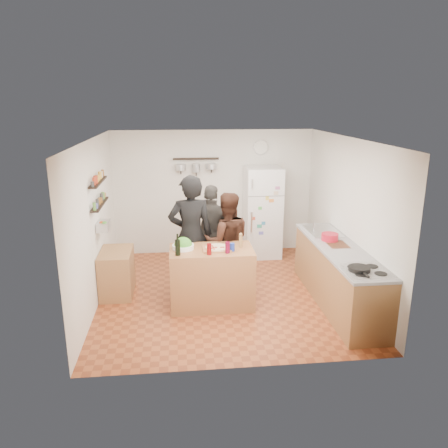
{
  "coord_description": "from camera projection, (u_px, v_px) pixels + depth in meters",
  "views": [
    {
      "loc": [
        -0.71,
        -6.56,
        3.06
      ],
      "look_at": [
        0.0,
        0.1,
        1.15
      ],
      "focal_mm": 35.0,
      "sensor_mm": 36.0,
      "label": 1
    }
  ],
  "objects": [
    {
      "name": "salad_bowl",
      "position": [
        183.0,
        247.0,
        6.53
      ],
      "size": [
        0.33,
        0.33,
        0.07
      ],
      "primitive_type": "cylinder",
      "color": "white",
      "rests_on": "prep_island"
    },
    {
      "name": "wine_glass_far",
      "position": [
        227.0,
        248.0,
        6.34
      ],
      "size": [
        0.07,
        0.07,
        0.17
      ],
      "primitive_type": "cylinder",
      "color": "#570720",
      "rests_on": "prep_island"
    },
    {
      "name": "spice_shelf_lower",
      "position": [
        100.0,
        204.0,
        6.77
      ],
      "size": [
        0.12,
        1.0,
        0.02
      ],
      "primitive_type": "cube",
      "color": "black",
      "rests_on": "left_wall"
    },
    {
      "name": "spice_shelf_upper",
      "position": [
        98.0,
        182.0,
        6.67
      ],
      "size": [
        0.12,
        1.0,
        0.02
      ],
      "primitive_type": "cube",
      "color": "black",
      "rests_on": "left_wall"
    },
    {
      "name": "counter_run",
      "position": [
        338.0,
        276.0,
        6.71
      ],
      "size": [
        0.63,
        2.63,
        0.9
      ],
      "primitive_type": "cube",
      "color": "#9E7042",
      "rests_on": "floor"
    },
    {
      "name": "pot_rack",
      "position": [
        196.0,
        159.0,
        8.53
      ],
      "size": [
        0.9,
        0.04,
        0.04
      ],
      "primitive_type": "cube",
      "color": "black",
      "rests_on": "back_wall"
    },
    {
      "name": "person_left",
      "position": [
        191.0,
        235.0,
        6.96
      ],
      "size": [
        0.74,
        0.52,
        1.96
      ],
      "primitive_type": "imported",
      "rotation": [
        0.0,
        0.0,
        3.21
      ],
      "color": "black",
      "rests_on": "floor"
    },
    {
      "name": "sink",
      "position": [
        322.0,
        231.0,
        7.4
      ],
      "size": [
        0.5,
        0.8,
        0.03
      ],
      "primitive_type": "cube",
      "color": "silver",
      "rests_on": "counter_run"
    },
    {
      "name": "wine_bottle",
      "position": [
        178.0,
        248.0,
        6.24
      ],
      "size": [
        0.08,
        0.08,
        0.23
      ],
      "primitive_type": "cylinder",
      "color": "black",
      "rests_on": "prep_island"
    },
    {
      "name": "person_center",
      "position": [
        227.0,
        242.0,
        7.13
      ],
      "size": [
        0.82,
        0.65,
        1.65
      ],
      "primitive_type": "imported",
      "rotation": [
        0.0,
        0.0,
        3.17
      ],
      "color": "black",
      "rests_on": "floor"
    },
    {
      "name": "skillet",
      "position": [
        359.0,
        269.0,
        5.67
      ],
      "size": [
        0.28,
        0.28,
        0.05
      ],
      "primitive_type": "cylinder",
      "color": "black",
      "rests_on": "stove_top"
    },
    {
      "name": "stove_top",
      "position": [
        367.0,
        271.0,
        5.68
      ],
      "size": [
        0.6,
        0.62,
        0.02
      ],
      "primitive_type": "cube",
      "color": "white",
      "rests_on": "counter_run"
    },
    {
      "name": "side_table",
      "position": [
        117.0,
        273.0,
        7.07
      ],
      "size": [
        0.5,
        0.8,
        0.73
      ],
      "primitive_type": "cube",
      "color": "olive",
      "rests_on": "floor"
    },
    {
      "name": "room_shell",
      "position": [
        222.0,
        213.0,
        7.22
      ],
      "size": [
        4.2,
        4.2,
        4.2
      ],
      "color": "brown",
      "rests_on": "ground"
    },
    {
      "name": "prep_island",
      "position": [
        212.0,
        277.0,
        6.65
      ],
      "size": [
        1.25,
        0.72,
        0.91
      ],
      "primitive_type": "cube",
      "color": "#9F693A",
      "rests_on": "floor"
    },
    {
      "name": "cutting_board",
      "position": [
        337.0,
        245.0,
        6.71
      ],
      "size": [
        0.3,
        0.4,
        0.02
      ],
      "primitive_type": "cube",
      "color": "brown",
      "rests_on": "counter_run"
    },
    {
      "name": "pizza",
      "position": [
        217.0,
        247.0,
        6.51
      ],
      "size": [
        0.34,
        0.34,
        0.02
      ],
      "primitive_type": "cylinder",
      "color": "#D6B78D",
      "rests_on": "pizza_board"
    },
    {
      "name": "red_bowl",
      "position": [
        330.0,
        237.0,
        6.89
      ],
      "size": [
        0.26,
        0.26,
        0.11
      ],
      "primitive_type": "cylinder",
      "color": "#B51429",
      "rests_on": "counter_run"
    },
    {
      "name": "wall_clock",
      "position": [
        261.0,
        147.0,
        8.68
      ],
      "size": [
        0.3,
        0.03,
        0.3
      ],
      "primitive_type": "cylinder",
      "rotation": [
        1.57,
        0.0,
        0.0
      ],
      "color": "silver",
      "rests_on": "back_wall"
    },
    {
      "name": "pepper_mill",
      "position": [
        241.0,
        241.0,
        6.6
      ],
      "size": [
        0.05,
        0.05,
        0.18
      ],
      "primitive_type": "cylinder",
      "color": "olive",
      "rests_on": "prep_island"
    },
    {
      "name": "pizza_board",
      "position": [
        217.0,
        249.0,
        6.52
      ],
      "size": [
        0.42,
        0.34,
        0.02
      ],
      "primitive_type": "cube",
      "color": "#945B36",
      "rests_on": "prep_island"
    },
    {
      "name": "salt_canister",
      "position": [
        232.0,
        247.0,
        6.43
      ],
      "size": [
        0.07,
        0.07,
        0.12
      ],
      "primitive_type": "cylinder",
      "color": "navy",
      "rests_on": "prep_island"
    },
    {
      "name": "fridge",
      "position": [
        262.0,
        212.0,
        8.71
      ],
      "size": [
        0.7,
        0.68,
        1.8
      ],
      "primitive_type": "cube",
      "color": "white",
      "rests_on": "floor"
    },
    {
      "name": "wine_glass_near",
      "position": [
        209.0,
        249.0,
        6.27
      ],
      "size": [
        0.07,
        0.07,
        0.16
      ],
      "primitive_type": "cylinder",
      "color": "#61080A",
      "rests_on": "prep_island"
    },
    {
      "name": "produce_basket",
      "position": [
        104.0,
        226.0,
        6.87
      ],
      "size": [
        0.18,
        0.35,
        0.14
      ],
      "primitive_type": "cube",
      "color": "silver",
      "rests_on": "left_wall"
    },
    {
      "name": "person_back",
      "position": [
        212.0,
        233.0,
        7.55
      ],
      "size": [
        1.06,
        0.69,
        1.68
      ],
      "primitive_type": "imported",
      "rotation": [
        0.0,
        0.0,
        2.83
      ],
      "color": "#2F2C2A",
      "rests_on": "floor"
    }
  ]
}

